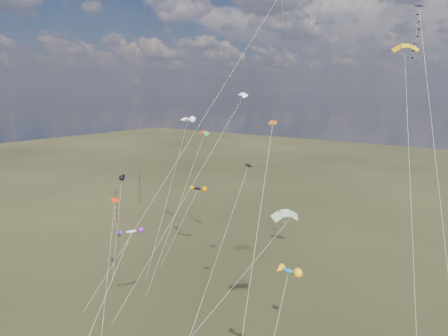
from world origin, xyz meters
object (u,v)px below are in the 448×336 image
Objects in this scene: utility_pole_near at (116,207)px; parafoil_yellow at (406,47)px; diamond_black_high at (419,52)px; utility_pole_far at (140,189)px; novelty_black_orange at (197,189)px.

parafoil_yellow reaches higher than utility_pole_near.
diamond_black_high is at bearing -3.03° from utility_pole_near.
diamond_black_high reaches higher than parafoil_yellow.
utility_pole_far is at bearing 119.74° from utility_pole_near.
utility_pole_far is at bearing 165.62° from diamond_black_high.
utility_pole_near is 1.00× the size of utility_pole_far.
parafoil_yellow is at bearing -1.45° from novelty_black_orange.
novelty_black_orange reaches higher than utility_pole_far.
utility_pole_far is 0.62× the size of novelty_black_orange.
utility_pole_near is 0.23× the size of parafoil_yellow.
novelty_black_orange is (-32.14, 0.82, -21.66)m from parafoil_yellow.
utility_pole_near is at bearing 174.92° from novelty_black_orange.
utility_pole_near is 64.64m from parafoil_yellow.
utility_pole_far is at bearing 153.88° from novelty_black_orange.
novelty_black_orange is at bearing -26.12° from utility_pole_far.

